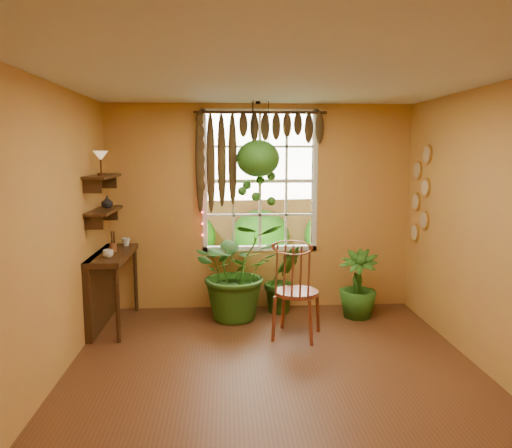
{
  "coord_description": "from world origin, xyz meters",
  "views": [
    {
      "loc": [
        -0.45,
        -4.29,
        2.08
      ],
      "look_at": [
        -0.12,
        1.15,
        1.29
      ],
      "focal_mm": 35.0,
      "sensor_mm": 36.0,
      "label": 1
    }
  ],
  "objects_px": {
    "windsor_chair": "(296,305)",
    "potted_plant_mid": "(283,279)",
    "hanging_basket": "(258,163)",
    "counter_ledge": "(104,281)",
    "potted_plant_left": "(237,270)"
  },
  "relations": [
    {
      "from": "counter_ledge",
      "to": "potted_plant_mid",
      "type": "bearing_deg",
      "value": 10.14
    },
    {
      "from": "windsor_chair",
      "to": "potted_plant_mid",
      "type": "height_order",
      "value": "windsor_chair"
    },
    {
      "from": "counter_ledge",
      "to": "hanging_basket",
      "type": "height_order",
      "value": "hanging_basket"
    },
    {
      "from": "potted_plant_left",
      "to": "hanging_basket",
      "type": "height_order",
      "value": "hanging_basket"
    },
    {
      "from": "potted_plant_left",
      "to": "hanging_basket",
      "type": "xyz_separation_m",
      "value": [
        0.27,
        0.17,
        1.32
      ]
    },
    {
      "from": "windsor_chair",
      "to": "hanging_basket",
      "type": "bearing_deg",
      "value": 133.88
    },
    {
      "from": "counter_ledge",
      "to": "potted_plant_left",
      "type": "relative_size",
      "value": 0.97
    },
    {
      "from": "windsor_chair",
      "to": "hanging_basket",
      "type": "distance_m",
      "value": 1.83
    },
    {
      "from": "windsor_chair",
      "to": "potted_plant_mid",
      "type": "bearing_deg",
      "value": 113.87
    },
    {
      "from": "potted_plant_left",
      "to": "potted_plant_mid",
      "type": "distance_m",
      "value": 0.65
    },
    {
      "from": "windsor_chair",
      "to": "potted_plant_mid",
      "type": "xyz_separation_m",
      "value": [
        -0.04,
        0.92,
        0.06
      ]
    },
    {
      "from": "potted_plant_left",
      "to": "hanging_basket",
      "type": "bearing_deg",
      "value": 32.09
    },
    {
      "from": "windsor_chair",
      "to": "hanging_basket",
      "type": "xyz_separation_m",
      "value": [
        -0.37,
        0.88,
        1.56
      ]
    },
    {
      "from": "counter_ledge",
      "to": "hanging_basket",
      "type": "distance_m",
      "value": 2.35
    },
    {
      "from": "potted_plant_left",
      "to": "hanging_basket",
      "type": "relative_size",
      "value": 0.95
    }
  ]
}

